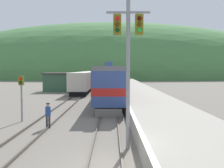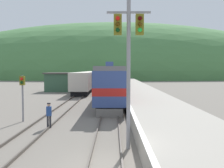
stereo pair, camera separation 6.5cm
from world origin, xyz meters
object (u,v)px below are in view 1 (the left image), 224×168
object	(u,v)px
express_train_lead_car	(111,83)
carriage_fourth	(112,74)
signal_post_siding	(23,88)
track_worker	(49,114)
siding_train	(89,80)
carriage_third	(112,75)
signal_mast_main	(129,48)
carriage_second	(112,77)

from	to	relation	value
express_train_lead_car	carriage_fourth	xyz separation A→B (m)	(0.00, 70.47, -0.01)
signal_post_siding	track_worker	bearing A→B (deg)	-40.60
carriage_fourth	siding_train	distance (m)	47.12
carriage_third	carriage_fourth	xyz separation A→B (m)	(0.00, 23.64, 0.00)
carriage_third	signal_mast_main	size ratio (longest dim) A/B	2.91
express_train_lead_car	track_worker	xyz separation A→B (m)	(-4.14, -14.15, -1.37)
carriage_fourth	signal_post_siding	world-z (taller)	carriage_fourth
express_train_lead_car	carriage_second	bearing A→B (deg)	90.00
siding_train	signal_post_siding	bearing A→B (deg)	-93.08
track_worker	carriage_fourth	bearing A→B (deg)	87.20
track_worker	carriage_second	bearing A→B (deg)	83.68
signal_post_siding	carriage_third	bearing A→B (deg)	83.47
carriage_fourth	track_worker	distance (m)	84.73
carriage_second	siding_train	size ratio (longest dim) A/B	0.63
carriage_fourth	signal_mast_main	world-z (taller)	signal_mast_main
signal_mast_main	signal_post_siding	world-z (taller)	signal_mast_main
signal_post_siding	express_train_lead_car	bearing A→B (deg)	60.60
carriage_second	carriage_third	bearing A→B (deg)	90.00
siding_train	signal_post_siding	world-z (taller)	signal_post_siding
signal_mast_main	signal_post_siding	xyz separation A→B (m)	(-7.83, 6.91, -2.54)
express_train_lead_car	track_worker	bearing A→B (deg)	-106.29
carriage_fourth	carriage_second	bearing A→B (deg)	-90.00
carriage_fourth	siding_train	bearing A→B (deg)	-95.86
siding_train	express_train_lead_car	bearing A→B (deg)	-78.47
carriage_fourth	track_worker	size ratio (longest dim) A/B	12.99
siding_train	carriage_third	bearing A→B (deg)	78.30
carriage_second	carriage_third	size ratio (longest dim) A/B	1.00
carriage_fourth	siding_train	world-z (taller)	carriage_fourth
carriage_second	signal_post_siding	xyz separation A→B (m)	(-6.72, -35.12, 0.24)
siding_train	track_worker	xyz separation A→B (m)	(0.67, -37.75, -0.84)
carriage_fourth	signal_post_siding	size ratio (longest dim) A/B	6.32
signal_mast_main	track_worker	world-z (taller)	signal_mast_main
carriage_second	signal_mast_main	size ratio (longest dim) A/B	2.91
carriage_second	siding_train	bearing A→B (deg)	175.08
carriage_third	carriage_fourth	bearing A→B (deg)	90.00
express_train_lead_car	carriage_second	world-z (taller)	express_train_lead_car
express_train_lead_car	carriage_fourth	bearing A→B (deg)	90.00
carriage_third	siding_train	xyz separation A→B (m)	(-4.81, -23.23, -0.52)
express_train_lead_car	signal_mast_main	xyz separation A→B (m)	(1.10, -18.85, 2.76)
carriage_second	express_train_lead_car	bearing A→B (deg)	-90.00
carriage_second	carriage_fourth	bearing A→B (deg)	90.00
carriage_third	carriage_fourth	distance (m)	23.64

